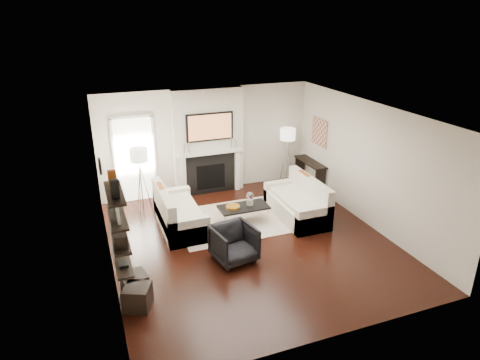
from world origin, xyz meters
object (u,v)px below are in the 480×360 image
object	(u,v)px
coffee_table	(244,207)
ottoman_near	(135,285)
loveseat_right_base	(296,209)
lamp_left_shade	(139,155)
loveseat_left_base	(180,219)
armchair	(234,242)
lamp_right_shade	(288,134)

from	to	relation	value
coffee_table	ottoman_near	world-z (taller)	coffee_table
loveseat_right_base	lamp_left_shade	size ratio (longest dim) A/B	4.50
lamp_left_shade	ottoman_near	world-z (taller)	lamp_left_shade
loveseat_left_base	armchair	xyz separation A→B (m)	(0.66, -1.64, 0.17)
coffee_table	lamp_left_shade	distance (m)	2.62
lamp_right_shade	lamp_left_shade	bearing A→B (deg)	-174.47
lamp_right_shade	ottoman_near	xyz separation A→B (m)	(-4.52, -3.46, -1.25)
lamp_left_shade	lamp_right_shade	world-z (taller)	same
lamp_right_shade	loveseat_left_base	bearing A→B (deg)	-157.04
lamp_right_shade	ottoman_near	distance (m)	5.83
armchair	lamp_right_shade	bearing A→B (deg)	39.64
loveseat_left_base	armchair	bearing A→B (deg)	-68.11
lamp_right_shade	ottoman_near	world-z (taller)	lamp_right_shade
loveseat_left_base	coffee_table	size ratio (longest dim) A/B	1.64
loveseat_left_base	lamp_right_shade	distance (m)	3.74
ottoman_near	loveseat_left_base	bearing A→B (deg)	58.68
lamp_left_shade	ottoman_near	xyz separation A→B (m)	(-0.62, -3.09, -1.25)
lamp_right_shade	ottoman_near	size ratio (longest dim) A/B	1.00
lamp_right_shade	armchair	bearing A→B (deg)	-130.67
coffee_table	armchair	xyz separation A→B (m)	(-0.71, -1.34, -0.02)
loveseat_right_base	armchair	bearing A→B (deg)	-148.38
loveseat_right_base	lamp_left_shade	world-z (taller)	lamp_left_shade
coffee_table	ottoman_near	bearing A→B (deg)	-145.87
armchair	lamp_left_shade	world-z (taller)	lamp_left_shade
loveseat_right_base	ottoman_near	world-z (taller)	loveseat_right_base
ottoman_near	lamp_left_shade	bearing A→B (deg)	78.64
ottoman_near	lamp_right_shade	bearing A→B (deg)	37.46
armchair	lamp_right_shade	xyz separation A→B (m)	(2.59, 3.02, 1.07)
lamp_left_shade	lamp_right_shade	xyz separation A→B (m)	(3.90, 0.38, 0.00)
loveseat_left_base	coffee_table	world-z (taller)	same
lamp_left_shade	coffee_table	bearing A→B (deg)	-32.79
ottoman_near	loveseat_right_base	bearing A→B (deg)	23.01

